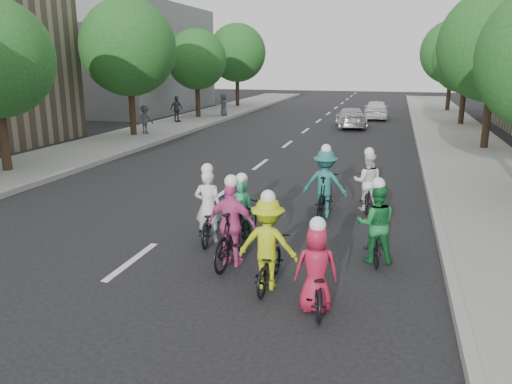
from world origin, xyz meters
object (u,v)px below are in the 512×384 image
at_px(cyclist_5, 243,219).
at_px(cyclist_7, 325,188).
at_px(spectator_0, 145,120).
at_px(cyclist_1, 375,230).
at_px(cyclist_0, 209,216).
at_px(cyclist_6, 367,188).
at_px(cyclist_3, 233,231).
at_px(follow_car_lead, 351,118).
at_px(spectator_2, 224,105).
at_px(cyclist_4, 316,277).
at_px(follow_car_trail, 376,109).
at_px(cyclist_2, 268,251).
at_px(spectator_1, 177,109).

relative_size(cyclist_5, cyclist_7, 0.87).
bearing_deg(spectator_0, cyclist_1, -115.19).
bearing_deg(cyclist_0, cyclist_6, -141.98).
xyz_separation_m(cyclist_3, spectator_0, (-9.73, 15.03, 0.23)).
distance_m(cyclist_5, follow_car_lead, 20.50).
bearing_deg(cyclist_3, cyclist_6, -112.28).
relative_size(cyclist_1, follow_car_lead, 0.42).
bearing_deg(cyclist_1, cyclist_5, -12.85).
bearing_deg(spectator_2, cyclist_4, -166.65).
bearing_deg(cyclist_3, cyclist_7, -105.02).
distance_m(cyclist_4, follow_car_trail, 28.03).
bearing_deg(follow_car_trail, cyclist_5, 83.33).
bearing_deg(cyclist_4, spectator_0, -66.70).
bearing_deg(cyclist_4, cyclist_2, -43.35).
distance_m(cyclist_5, cyclist_6, 4.18).
relative_size(cyclist_4, spectator_0, 1.09).
xyz_separation_m(cyclist_3, cyclist_5, (-0.15, 1.15, -0.11)).
distance_m(cyclist_0, follow_car_trail, 25.64).
xyz_separation_m(cyclist_2, spectator_0, (-10.65, 15.83, 0.24)).
xyz_separation_m(cyclist_6, spectator_2, (-10.98, 20.02, 0.32)).
relative_size(cyclist_0, cyclist_6, 1.04).
bearing_deg(follow_car_lead, cyclist_6, 86.75).
relative_size(cyclist_3, follow_car_lead, 0.47).
distance_m(cyclist_3, follow_car_trail, 26.69).
bearing_deg(follow_car_lead, cyclist_4, 83.97).
distance_m(cyclist_4, spectator_0, 20.09).
xyz_separation_m(cyclist_5, follow_car_lead, (0.51, 20.49, 0.03)).
relative_size(cyclist_6, follow_car_trail, 0.44).
distance_m(cyclist_3, spectator_0, 17.90).
xyz_separation_m(cyclist_2, spectator_1, (-11.23, 21.09, 0.31)).
xyz_separation_m(cyclist_2, follow_car_trail, (0.71, 27.45, 0.00)).
bearing_deg(follow_car_lead, follow_car_trail, -113.95).
bearing_deg(cyclist_7, cyclist_6, -134.63).
bearing_deg(spectator_2, spectator_1, 150.25).
relative_size(cyclist_3, cyclist_6, 1.11).
relative_size(cyclist_3, spectator_2, 1.23).
height_order(cyclist_1, follow_car_trail, cyclist_1).
height_order(cyclist_0, spectator_1, spectator_1).
bearing_deg(cyclist_5, cyclist_1, -179.51).
height_order(cyclist_6, follow_car_lead, cyclist_6).
xyz_separation_m(cyclist_0, spectator_1, (-9.40, 19.15, 0.40)).
bearing_deg(cyclist_2, follow_car_trail, -91.42).
height_order(cyclist_1, cyclist_5, cyclist_1).
bearing_deg(spectator_1, cyclist_0, -131.52).
bearing_deg(cyclist_6, cyclist_3, 60.83).
bearing_deg(spectator_0, follow_car_trail, -20.85).
bearing_deg(cyclist_3, follow_car_trail, -88.82).
relative_size(cyclist_0, cyclist_7, 0.95).
height_order(follow_car_lead, spectator_1, spectator_1).
bearing_deg(cyclist_0, follow_car_lead, -102.12).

